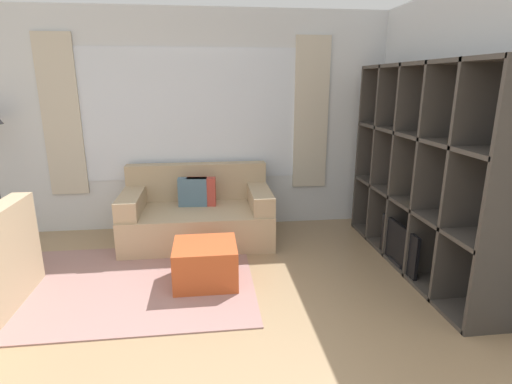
# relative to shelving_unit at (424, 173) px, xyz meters

# --- Properties ---
(wall_back) EXTENTS (6.12, 0.11, 2.70)m
(wall_back) POSITION_rel_shelving_unit_xyz_m (-2.29, 1.51, 0.37)
(wall_back) COLOR silver
(wall_back) RESTS_ON ground_plane
(wall_right) EXTENTS (0.07, 4.49, 2.70)m
(wall_right) POSITION_rel_shelving_unit_xyz_m (0.20, -0.17, 0.37)
(wall_right) COLOR silver
(wall_right) RESTS_ON ground_plane
(area_rug) EXTENTS (2.63, 1.71, 0.01)m
(area_rug) POSITION_rel_shelving_unit_xyz_m (-3.03, -0.06, -0.98)
(area_rug) COLOR gray
(area_rug) RESTS_ON ground_plane
(shelving_unit) EXTENTS (0.40, 2.41, 2.03)m
(shelving_unit) POSITION_rel_shelving_unit_xyz_m (0.00, 0.00, 0.00)
(shelving_unit) COLOR #515660
(shelving_unit) RESTS_ON ground_plane
(couch_main) EXTENTS (1.72, 0.97, 0.87)m
(couch_main) POSITION_rel_shelving_unit_xyz_m (-2.24, 1.00, -0.67)
(couch_main) COLOR tan
(couch_main) RESTS_ON ground_plane
(ottoman) EXTENTS (0.59, 0.54, 0.39)m
(ottoman) POSITION_rel_shelving_unit_xyz_m (-2.16, -0.12, -0.79)
(ottoman) COLOR #B74C23
(ottoman) RESTS_ON ground_plane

